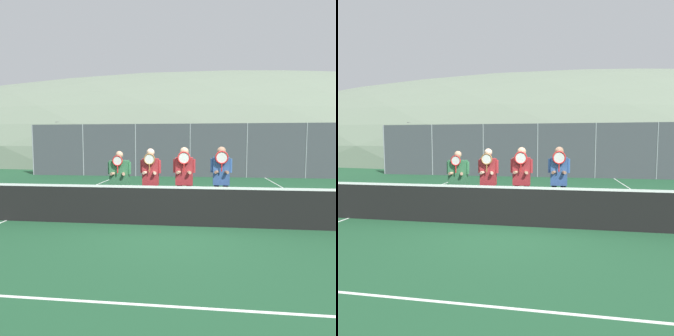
% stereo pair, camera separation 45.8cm
% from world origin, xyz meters
% --- Properties ---
extents(ground_plane, '(120.00, 120.00, 0.00)m').
position_xyz_m(ground_plane, '(0.00, 0.00, 0.00)').
color(ground_plane, '#1E4C2D').
extents(hill_distant, '(126.62, 70.34, 24.62)m').
position_xyz_m(hill_distant, '(0.00, 48.04, 0.00)').
color(hill_distant, slate).
rests_on(hill_distant, ground_plane).
extents(clubhouse_building, '(16.86, 5.50, 3.55)m').
position_xyz_m(clubhouse_building, '(-2.00, 17.66, 1.80)').
color(clubhouse_building, '#9EA3A8').
rests_on(clubhouse_building, ground_plane).
extents(fence_back, '(19.19, 0.06, 3.05)m').
position_xyz_m(fence_back, '(0.00, 10.28, 1.53)').
color(fence_back, gray).
rests_on(fence_back, ground_plane).
extents(tennis_net, '(11.33, 0.09, 1.05)m').
position_xyz_m(tennis_net, '(0.00, 0.00, 0.49)').
color(tennis_net, gray).
rests_on(tennis_net, ground_plane).
extents(court_line_left_sideline, '(0.05, 16.00, 0.01)m').
position_xyz_m(court_line_left_sideline, '(-4.21, 3.00, 0.00)').
color(court_line_left_sideline, white).
rests_on(court_line_left_sideline, ground_plane).
extents(court_line_right_sideline, '(0.05, 16.00, 0.01)m').
position_xyz_m(court_line_right_sideline, '(4.21, 3.00, 0.00)').
color(court_line_right_sideline, white).
rests_on(court_line_right_sideline, ground_plane).
extents(court_line_service_near, '(8.43, 0.05, 0.01)m').
position_xyz_m(court_line_service_near, '(0.00, -3.50, 0.00)').
color(court_line_service_near, white).
rests_on(court_line_service_near, ground_plane).
extents(player_leftmost, '(0.63, 0.34, 1.75)m').
position_xyz_m(player_leftmost, '(-1.47, 0.76, 1.03)').
color(player_leftmost, black).
rests_on(player_leftmost, ground_plane).
extents(player_center_left, '(0.54, 0.34, 1.82)m').
position_xyz_m(player_center_left, '(-0.62, 0.66, 1.06)').
color(player_center_left, black).
rests_on(player_center_left, ground_plane).
extents(player_center_right, '(0.57, 0.34, 1.85)m').
position_xyz_m(player_center_right, '(0.25, 0.64, 1.10)').
color(player_center_right, black).
rests_on(player_center_right, ground_plane).
extents(player_rightmost, '(0.55, 0.34, 1.87)m').
position_xyz_m(player_rightmost, '(1.18, 0.72, 1.11)').
color(player_rightmost, '#232838').
rests_on(player_rightmost, ground_plane).
extents(car_far_left, '(4.31, 1.97, 1.75)m').
position_xyz_m(car_far_left, '(-6.45, 12.62, 0.90)').
color(car_far_left, silver).
rests_on(car_far_left, ground_plane).
extents(car_left_of_center, '(4.77, 1.97, 1.77)m').
position_xyz_m(car_left_of_center, '(-1.46, 13.01, 0.90)').
color(car_left_of_center, silver).
rests_on(car_left_of_center, ground_plane).
extents(car_center, '(4.40, 1.92, 1.75)m').
position_xyz_m(car_center, '(3.57, 12.79, 0.89)').
color(car_center, slate).
rests_on(car_center, ground_plane).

